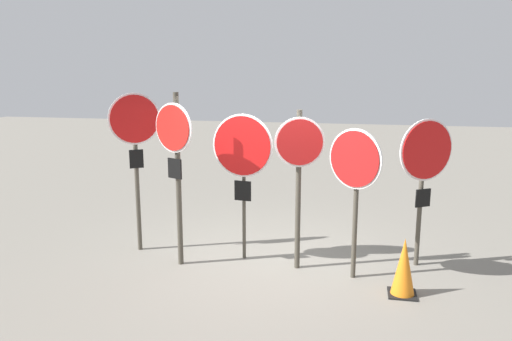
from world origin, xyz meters
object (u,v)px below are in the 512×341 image
Objects in this scene: stop_sign_3 at (299,162)px; stop_sign_5 at (425,162)px; stop_sign_1 at (175,151)px; stop_sign_4 at (355,171)px; stop_sign_0 at (135,137)px; stop_sign_2 at (243,154)px; traffic_cone_0 at (404,267)px.

stop_sign_5 is (1.75, 0.46, -0.02)m from stop_sign_3.
stop_sign_4 is (2.53, 0.01, -0.18)m from stop_sign_1.
stop_sign_0 is 0.99× the size of stop_sign_1.
stop_sign_3 is at bearing -5.51° from stop_sign_2.
stop_sign_0 is 1.13× the size of stop_sign_2.
stop_sign_0 is 3.39m from stop_sign_4.
stop_sign_3 reaches higher than stop_sign_5.
stop_sign_0 is 1.20× the size of stop_sign_4.
stop_sign_1 is 0.98m from stop_sign_2.
stop_sign_3 reaches higher than stop_sign_4.
stop_sign_0 reaches higher than stop_sign_5.
traffic_cone_0 is at bearing -35.76° from stop_sign_3.
stop_sign_2 is at bearing 153.31° from stop_sign_5.
stop_sign_5 is 2.86× the size of traffic_cone_0.
stop_sign_4 is at bearing -5.56° from stop_sign_2.
stop_sign_5 is at bearing 1.18° from stop_sign_3.
stop_sign_2 is 2.92× the size of traffic_cone_0.
stop_sign_0 is 4.34m from stop_sign_5.
stop_sign_0 is 4.35m from traffic_cone_0.
stop_sign_0 is 0.94m from stop_sign_1.
stop_sign_3 is 1.97m from traffic_cone_0.
stop_sign_0 is at bearing 176.92° from stop_sign_1.
stop_sign_1 is at bearing -147.70° from stop_sign_2.
stop_sign_2 is 0.96× the size of stop_sign_3.
stop_sign_0 is 1.72m from stop_sign_2.
stop_sign_2 is (0.89, 0.41, -0.07)m from stop_sign_1.
stop_sign_1 is at bearing 173.10° from traffic_cone_0.
traffic_cone_0 is at bearing -44.30° from stop_sign_0.
traffic_cone_0 is (3.20, -0.39, -1.34)m from stop_sign_1.
stop_sign_3 is (1.76, 0.20, -0.12)m from stop_sign_1.
stop_sign_0 is at bearing 150.60° from stop_sign_5.
stop_sign_2 is 1.02× the size of stop_sign_5.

